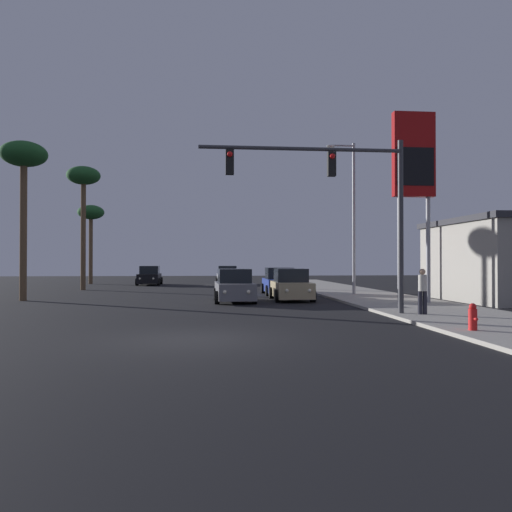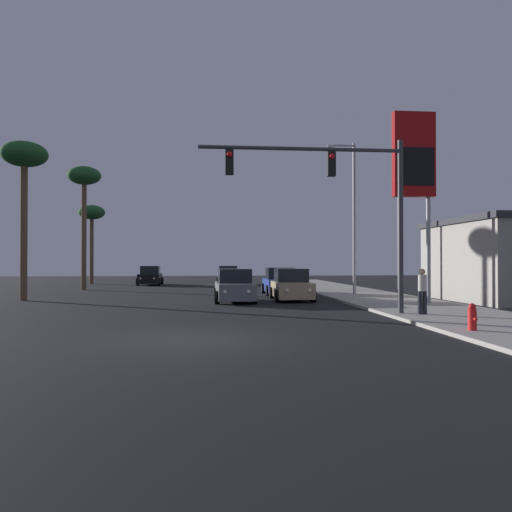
{
  "view_description": "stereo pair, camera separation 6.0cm",
  "coord_description": "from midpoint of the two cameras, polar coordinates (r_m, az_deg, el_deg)",
  "views": [
    {
      "loc": [
        0.38,
        -13.23,
        2.04
      ],
      "look_at": [
        2.49,
        9.03,
        2.31
      ],
      "focal_mm": 35.0,
      "sensor_mm": 36.0,
      "label": 1
    },
    {
      "loc": [
        0.44,
        -13.23,
        2.04
      ],
      "look_at": [
        2.49,
        9.03,
        2.31
      ],
      "focal_mm": 35.0,
      "sensor_mm": 36.0,
      "label": 2
    }
  ],
  "objects": [
    {
      "name": "ground_plane",
      "position": [
        13.39,
        -7.05,
        -9.44
      ],
      "size": [
        120.0,
        120.0,
        0.0
      ],
      "primitive_type": "plane",
      "color": "black"
    },
    {
      "name": "sidewalk_right",
      "position": [
        25.02,
        16.13,
        -5.19
      ],
      "size": [
        5.0,
        60.0,
        0.12
      ],
      "color": "#9E998E",
      "rests_on": "ground"
    },
    {
      "name": "car_grey",
      "position": [
        25.51,
        -2.41,
        -3.55
      ],
      "size": [
        2.04,
        4.34,
        1.68
      ],
      "rotation": [
        0.0,
        0.0,
        3.18
      ],
      "color": "slate",
      "rests_on": "ground"
    },
    {
      "name": "car_silver",
      "position": [
        45.15,
        -3.19,
        -2.3
      ],
      "size": [
        2.04,
        4.31,
        1.68
      ],
      "rotation": [
        0.0,
        0.0,
        3.14
      ],
      "color": "#B7B7BC",
      "rests_on": "ground"
    },
    {
      "name": "car_tan",
      "position": [
        26.58,
        4.12,
        -3.43
      ],
      "size": [
        2.04,
        4.32,
        1.68
      ],
      "rotation": [
        0.0,
        0.0,
        3.13
      ],
      "color": "tan",
      "rests_on": "ground"
    },
    {
      "name": "car_black",
      "position": [
        45.12,
        -11.95,
        -2.28
      ],
      "size": [
        2.04,
        4.33,
        1.68
      ],
      "rotation": [
        0.0,
        0.0,
        3.16
      ],
      "color": "black",
      "rests_on": "ground"
    },
    {
      "name": "car_blue",
      "position": [
        31.26,
        2.79,
        -3.02
      ],
      "size": [
        2.04,
        4.32,
        1.68
      ],
      "rotation": [
        0.0,
        0.0,
        3.13
      ],
      "color": "navy",
      "rests_on": "ground"
    },
    {
      "name": "traffic_light_mast",
      "position": [
        18.97,
        10.01,
        7.53
      ],
      "size": [
        7.67,
        0.36,
        6.5
      ],
      "color": "#38383D",
      "rests_on": "sidewalk_right"
    },
    {
      "name": "street_lamp",
      "position": [
        30.34,
        10.98,
        5.16
      ],
      "size": [
        1.74,
        0.24,
        9.0
      ],
      "color": "#99999E",
      "rests_on": "sidewalk_right"
    },
    {
      "name": "gas_station_sign",
      "position": [
        25.07,
        17.67,
        9.87
      ],
      "size": [
        2.0,
        0.42,
        9.0
      ],
      "color": "#99999E",
      "rests_on": "sidewalk_right"
    },
    {
      "name": "fire_hydrant",
      "position": [
        15.36,
        23.58,
        -6.43
      ],
      "size": [
        0.24,
        0.34,
        0.76
      ],
      "color": "red",
      "rests_on": "sidewalk_right"
    },
    {
      "name": "pedestrian_on_sidewalk",
      "position": [
        19.33,
        18.56,
        -3.63
      ],
      "size": [
        0.34,
        0.32,
        1.67
      ],
      "color": "#23232D",
      "rests_on": "sidewalk_right"
    },
    {
      "name": "palm_tree_near",
      "position": [
        29.39,
        -24.91,
        9.65
      ],
      "size": [
        2.4,
        2.4,
        8.39
      ],
      "color": "brown",
      "rests_on": "ground"
    },
    {
      "name": "palm_tree_far",
      "position": [
        48.65,
        -18.23,
        4.38
      ],
      "size": [
        2.4,
        2.4,
        7.29
      ],
      "color": "brown",
      "rests_on": "ground"
    },
    {
      "name": "palm_tree_mid",
      "position": [
        38.76,
        -19.0,
        7.93
      ],
      "size": [
        2.4,
        2.4,
        9.0
      ],
      "color": "brown",
      "rests_on": "ground"
    }
  ]
}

